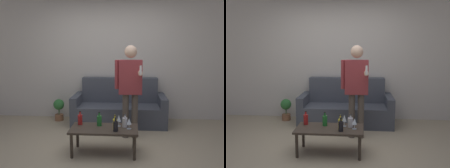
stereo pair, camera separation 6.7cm
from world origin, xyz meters
The scene contains 13 objects.
ground_plane centered at (0.00, 0.00, 0.00)m, with size 16.00×16.00×0.00m, color tan.
wall_back centered at (0.00, 1.97, 1.35)m, with size 8.00×0.06×2.70m.
couch centered at (0.18, 1.59, 0.31)m, with size 1.84×0.80×0.90m.
coffee_table centered at (0.03, 0.10, 0.34)m, with size 0.98×0.50×0.38m.
bottle_orange centered at (0.32, 0.17, 0.46)m, with size 0.08×0.08×0.19m.
bottle_green centered at (-0.06, 0.19, 0.47)m, with size 0.07×0.07×0.21m.
bottle_dark centered at (0.20, -0.03, 0.46)m, with size 0.07×0.07×0.19m.
bottle_yellow centered at (-0.35, 0.23, 0.46)m, with size 0.07×0.07×0.21m.
bottle_red centered at (0.19, 0.04, 0.47)m, with size 0.06×0.06×0.21m.
wine_glass_near centered at (0.23, 0.19, 0.50)m, with size 0.07×0.07×0.17m.
wine_glass_far centered at (0.39, 0.08, 0.49)m, with size 0.07×0.07×0.16m.
person_standing_front centered at (0.40, 0.77, 0.93)m, with size 0.46×0.41×1.57m.
potted_plant centered at (-1.10, 1.66, 0.27)m, with size 0.23×0.23×0.45m.
Camera 2 is at (0.46, -3.35, 1.55)m, focal length 40.00 mm.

